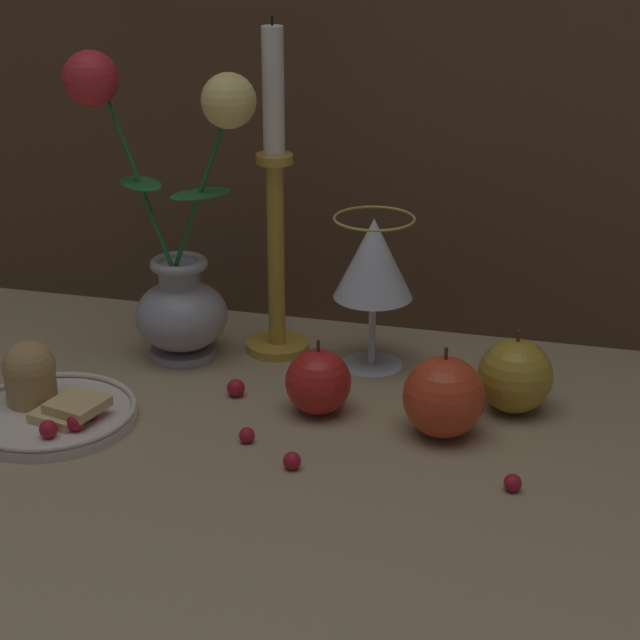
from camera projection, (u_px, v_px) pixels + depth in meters
name	position (u px, v px, depth m)	size (l,w,h in m)	color
ground_plane	(273.00, 403.00, 1.12)	(2.40, 2.40, 0.00)	#9E8966
vase	(175.00, 254.00, 1.18)	(0.21, 0.10, 0.34)	#A3A3A8
plate_with_pastries	(46.00, 400.00, 1.08)	(0.17, 0.17, 0.08)	silver
wine_glass	(373.00, 263.00, 1.16)	(0.09, 0.09, 0.17)	silver
candlestick	(275.00, 219.00, 1.18)	(0.07, 0.07, 0.38)	gold
apple_beside_vase	(515.00, 376.00, 1.09)	(0.08, 0.08, 0.09)	#B2932D
apple_near_glass	(318.00, 382.00, 1.09)	(0.07, 0.07, 0.08)	red
apple_at_table_edge	(444.00, 397.00, 1.04)	(0.08, 0.08, 0.09)	#D14223
berry_near_plate	(513.00, 483.00, 0.95)	(0.02, 0.02, 0.02)	#AD192D
berry_front_center	(292.00, 461.00, 0.99)	(0.02, 0.02, 0.02)	#AD192D
berry_by_glass_stem	(245.00, 435.00, 1.04)	(0.02, 0.02, 0.02)	#AD192D
berry_under_candlestick	(432.00, 396.00, 1.11)	(0.02, 0.02, 0.02)	#AD192D
berry_far_right	(236.00, 388.00, 1.13)	(0.02, 0.02, 0.02)	#AD192D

